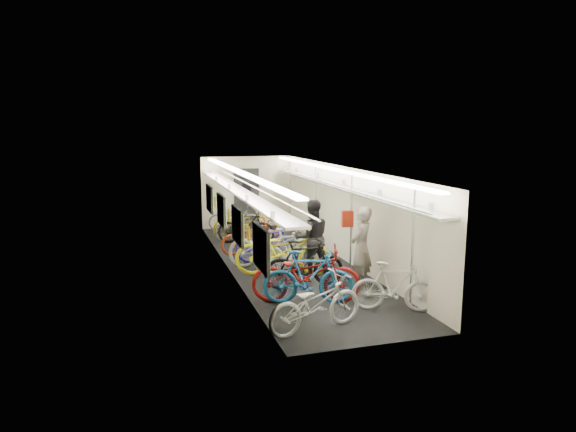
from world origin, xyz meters
TOP-DOWN VIEW (x-y plane):
  - train_car_shell at (-0.36, 0.71)m, footprint 10.00×10.00m
  - bicycle_0 at (-0.76, -4.17)m, footprint 1.92×1.09m
  - bicycle_1 at (-0.45, -2.88)m, footprint 1.84×0.97m
  - bicycle_2 at (-0.46, -2.78)m, footprint 2.25×1.34m
  - bicycle_3 at (-0.20, -1.88)m, footprint 1.77×0.58m
  - bicycle_4 at (-0.38, -0.85)m, footprint 2.34×1.38m
  - bicycle_5 at (-0.13, -0.84)m, footprint 1.88×0.73m
  - bicycle_6 at (-0.46, -0.21)m, footprint 2.27×1.42m
  - bicycle_7 at (-0.47, 0.20)m, footprint 1.71×1.06m
  - bicycle_8 at (-0.64, 1.37)m, footprint 1.84×0.98m
  - bicycle_9 at (-0.55, 2.50)m, footprint 1.74×1.10m
  - bicycle_10 at (-0.40, 3.13)m, footprint 2.05×0.83m
  - bicycle_11 at (0.95, -3.72)m, footprint 1.62×1.05m
  - bicycle_12 at (-0.55, 3.02)m, footprint 1.71×0.76m
  - bicycle_14 at (-0.53, 4.38)m, footprint 1.80×1.06m
  - passenger_near at (0.96, -2.20)m, footprint 0.75×0.73m
  - passenger_mid at (0.27, -0.99)m, footprint 0.90×0.73m
  - backpack at (1.12, -1.06)m, footprint 0.28×0.17m

SIDE VIEW (x-z plane):
  - bicycle_12 at x=-0.55m, z-range 0.00..0.87m
  - bicycle_14 at x=-0.53m, z-range 0.00..0.89m
  - bicycle_8 at x=-0.64m, z-range 0.00..0.92m
  - bicycle_11 at x=0.95m, z-range 0.00..0.95m
  - bicycle_0 at x=-0.76m, z-range 0.00..0.96m
  - bicycle_7 at x=-0.47m, z-range 0.00..0.99m
  - bicycle_9 at x=-0.55m, z-range 0.00..1.02m
  - bicycle_3 at x=-0.20m, z-range 0.00..1.05m
  - bicycle_10 at x=-0.40m, z-range 0.00..1.06m
  - bicycle_1 at x=-0.45m, z-range 0.00..1.06m
  - bicycle_5 at x=-0.13m, z-range 0.00..1.10m
  - bicycle_2 at x=-0.46m, z-range 0.00..1.12m
  - bicycle_6 at x=-0.46m, z-range 0.00..1.12m
  - bicycle_4 at x=-0.38m, z-range 0.00..1.16m
  - passenger_near at x=0.96m, z-range 0.00..1.74m
  - passenger_mid at x=0.27m, z-range 0.00..1.75m
  - backpack at x=1.12m, z-range 1.09..1.47m
  - train_car_shell at x=-0.36m, z-range -3.34..6.66m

